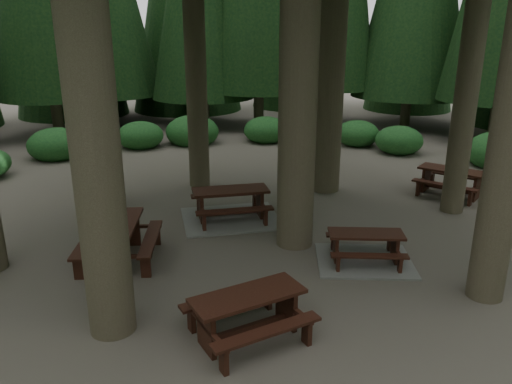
{
  "coord_description": "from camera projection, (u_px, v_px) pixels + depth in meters",
  "views": [
    {
      "loc": [
        -1.04,
        -10.45,
        4.85
      ],
      "look_at": [
        -0.05,
        0.8,
        1.1
      ],
      "focal_mm": 35.0,
      "sensor_mm": 36.0,
      "label": 1
    }
  ],
  "objects": [
    {
      "name": "picnic_table_e",
      "position": [
        248.0,
        309.0,
        8.04
      ],
      "size": [
        2.29,
        2.11,
        0.8
      ],
      "rotation": [
        0.0,
        0.0,
        0.43
      ],
      "color": "#361510",
      "rests_on": "ground"
    },
    {
      "name": "shrub_ring",
      "position": [
        287.0,
        219.0,
        12.14
      ],
      "size": [
        23.86,
        24.64,
        1.49
      ],
      "color": "#1C5124",
      "rests_on": "ground"
    },
    {
      "name": "picnic_table_c",
      "position": [
        231.0,
        209.0,
        13.11
      ],
      "size": [
        2.73,
        2.36,
        0.85
      ],
      "rotation": [
        0.0,
        0.0,
        0.13
      ],
      "color": "gray",
      "rests_on": "ground"
    },
    {
      "name": "ground",
      "position": [
        261.0,
        248.0,
        11.5
      ],
      "size": [
        80.0,
        80.0,
        0.0
      ],
      "primitive_type": "plane",
      "color": "#574F47",
      "rests_on": "ground"
    },
    {
      "name": "picnic_table_b",
      "position": [
        119.0,
        236.0,
        10.71
      ],
      "size": [
        1.67,
        2.05,
        0.87
      ],
      "rotation": [
        0.0,
        0.0,
        1.54
      ],
      "color": "#361510",
      "rests_on": "ground"
    },
    {
      "name": "picnic_table_d",
      "position": [
        451.0,
        178.0,
        14.96
      ],
      "size": [
        2.4,
        2.37,
        0.81
      ],
      "rotation": [
        0.0,
        0.0,
        -0.74
      ],
      "color": "#361510",
      "rests_on": "ground"
    },
    {
      "name": "picnic_table_a",
      "position": [
        365.0,
        253.0,
        10.75
      ],
      "size": [
        2.23,
        1.92,
        0.69
      ],
      "rotation": [
        0.0,
        0.0,
        -0.13
      ],
      "color": "gray",
      "rests_on": "ground"
    }
  ]
}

